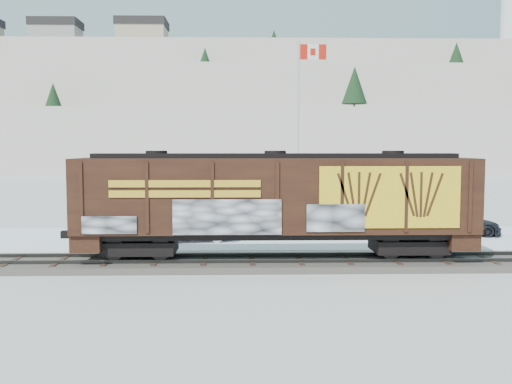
{
  "coord_description": "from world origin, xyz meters",
  "views": [
    {
      "loc": [
        -0.43,
        -23.79,
        5.02
      ],
      "look_at": [
        0.24,
        3.0,
        2.91
      ],
      "focal_mm": 40.0,
      "sensor_mm": 36.0,
      "label": 1
    }
  ],
  "objects_px": {
    "hopper_railcar": "(275,199)",
    "car_silver": "(167,224)",
    "car_dark": "(457,223)",
    "flagpole": "(300,155)",
    "car_white": "(193,228)"
  },
  "relations": [
    {
      "from": "hopper_railcar",
      "to": "flagpole",
      "type": "distance_m",
      "value": 14.67
    },
    {
      "from": "hopper_railcar",
      "to": "car_dark",
      "type": "bearing_deg",
      "value": 36.94
    },
    {
      "from": "car_silver",
      "to": "car_dark",
      "type": "distance_m",
      "value": 16.51
    },
    {
      "from": "hopper_railcar",
      "to": "car_dark",
      "type": "relative_size",
      "value": 3.47
    },
    {
      "from": "hopper_railcar",
      "to": "car_silver",
      "type": "distance_m",
      "value": 10.2
    },
    {
      "from": "hopper_railcar",
      "to": "car_silver",
      "type": "relative_size",
      "value": 4.1
    },
    {
      "from": "car_silver",
      "to": "car_white",
      "type": "relative_size",
      "value": 0.93
    },
    {
      "from": "car_silver",
      "to": "car_dark",
      "type": "xyz_separation_m",
      "value": [
        16.51,
        -0.05,
        0.0
      ]
    },
    {
      "from": "hopper_railcar",
      "to": "car_silver",
      "type": "xyz_separation_m",
      "value": [
        -5.64,
        8.23,
        -2.13
      ]
    },
    {
      "from": "hopper_railcar",
      "to": "car_dark",
      "type": "height_order",
      "value": "hopper_railcar"
    },
    {
      "from": "flagpole",
      "to": "car_dark",
      "type": "bearing_deg",
      "value": -36.38
    },
    {
      "from": "car_white",
      "to": "flagpole",
      "type": "bearing_deg",
      "value": -45.79
    },
    {
      "from": "car_silver",
      "to": "car_dark",
      "type": "bearing_deg",
      "value": -113.63
    },
    {
      "from": "flagpole",
      "to": "hopper_railcar",
      "type": "bearing_deg",
      "value": -99.77
    },
    {
      "from": "hopper_railcar",
      "to": "flagpole",
      "type": "xyz_separation_m",
      "value": [
        2.47,
        14.37,
        1.63
      ]
    }
  ]
}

